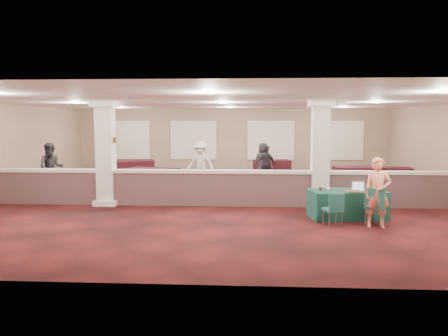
# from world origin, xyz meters

# --- Properties ---
(ground) EXTENTS (16.00, 16.00, 0.00)m
(ground) POSITION_xyz_m (0.00, 0.00, 0.00)
(ground) COLOR #491214
(ground) RESTS_ON ground
(wall_back) EXTENTS (16.00, 0.04, 3.20)m
(wall_back) POSITION_xyz_m (0.00, 8.00, 1.60)
(wall_back) COLOR #82675A
(wall_back) RESTS_ON ground
(wall_front) EXTENTS (16.00, 0.04, 3.20)m
(wall_front) POSITION_xyz_m (0.00, -8.00, 1.60)
(wall_front) COLOR #82675A
(wall_front) RESTS_ON ground
(ceiling) EXTENTS (16.00, 16.00, 0.02)m
(ceiling) POSITION_xyz_m (0.00, 0.00, 3.20)
(ceiling) COLOR white
(ceiling) RESTS_ON wall_back
(partition_wall) EXTENTS (15.60, 0.28, 1.10)m
(partition_wall) POSITION_xyz_m (0.00, -1.50, 0.57)
(partition_wall) COLOR brown
(partition_wall) RESTS_ON ground
(column_left) EXTENTS (0.72, 0.72, 3.20)m
(column_left) POSITION_xyz_m (-3.50, -1.50, 1.64)
(column_left) COLOR white
(column_left) RESTS_ON ground
(column_right) EXTENTS (0.72, 0.72, 3.20)m
(column_right) POSITION_xyz_m (3.00, -1.50, 1.64)
(column_right) COLOR white
(column_right) RESTS_ON ground
(sconce_left) EXTENTS (0.12, 0.12, 0.18)m
(sconce_left) POSITION_xyz_m (-3.78, -1.50, 2.00)
(sconce_left) COLOR brown
(sconce_left) RESTS_ON column_left
(sconce_right) EXTENTS (0.12, 0.12, 0.18)m
(sconce_right) POSITION_xyz_m (-3.22, -1.50, 2.00)
(sconce_right) COLOR brown
(sconce_right) RESTS_ON column_left
(near_table) EXTENTS (2.05, 1.22, 0.75)m
(near_table) POSITION_xyz_m (3.50, -3.00, 0.37)
(near_table) COLOR #0E332B
(near_table) RESTS_ON ground
(conf_chair_main) EXTENTS (0.62, 0.62, 0.96)m
(conf_chair_main) POSITION_xyz_m (3.97, -3.90, 0.57)
(conf_chair_main) COLOR #216157
(conf_chair_main) RESTS_ON ground
(conf_chair_side) EXTENTS (0.51, 0.51, 0.83)m
(conf_chair_side) POSITION_xyz_m (2.97, -3.98, 0.49)
(conf_chair_side) COLOR #216157
(conf_chair_side) RESTS_ON ground
(woman) EXTENTS (0.67, 0.50, 1.70)m
(woman) POSITION_xyz_m (4.00, -3.96, 0.85)
(woman) COLOR #FF9C6E
(woman) RESTS_ON ground
(far_table_front_left) EXTENTS (2.08, 1.37, 0.77)m
(far_table_front_left) POSITION_xyz_m (-2.81, 1.83, 0.39)
(far_table_front_left) COLOR black
(far_table_front_left) RESTS_ON ground
(far_table_front_center) EXTENTS (1.94, 1.36, 0.72)m
(far_table_front_center) POSITION_xyz_m (2.00, 0.30, 0.36)
(far_table_front_center) COLOR black
(far_table_front_center) RESTS_ON ground
(far_table_front_right) EXTENTS (1.94, 0.99, 0.78)m
(far_table_front_right) POSITION_xyz_m (5.25, 2.87, 0.39)
(far_table_front_right) COLOR black
(far_table_front_right) RESTS_ON ground
(far_table_back_left) EXTENTS (1.94, 1.37, 0.71)m
(far_table_back_left) POSITION_xyz_m (-4.53, 5.84, 0.36)
(far_table_back_left) COLOR black
(far_table_back_left) RESTS_ON ground
(far_table_back_center) EXTENTS (1.83, 1.07, 0.71)m
(far_table_back_center) POSITION_xyz_m (2.00, 6.50, 0.35)
(far_table_back_center) COLOR black
(far_table_back_center) RESTS_ON ground
(far_table_back_right) EXTENTS (1.94, 1.22, 0.73)m
(far_table_back_right) POSITION_xyz_m (6.50, 3.20, 0.37)
(far_table_back_right) COLOR black
(far_table_back_right) RESTS_ON ground
(attendee_a) EXTENTS (0.96, 0.69, 1.81)m
(attendee_a) POSITION_xyz_m (-6.19, 0.55, 0.90)
(attendee_a) COLOR black
(attendee_a) RESTS_ON ground
(attendee_b) EXTENTS (1.21, 0.73, 1.76)m
(attendee_b) POSITION_xyz_m (-1.09, 3.00, 0.88)
(attendee_b) COLOR beige
(attendee_b) RESTS_ON ground
(attendee_c) EXTENTS (1.03, 0.85, 1.59)m
(attendee_c) POSITION_xyz_m (1.57, 3.35, 0.79)
(attendee_c) COLOR black
(attendee_c) RESTS_ON ground
(attendee_d) EXTENTS (0.91, 0.68, 1.65)m
(attendee_d) POSITION_xyz_m (1.50, 4.34, 0.82)
(attendee_d) COLOR black
(attendee_d) RESTS_ON ground
(laptop_base) EXTENTS (0.37, 0.28, 0.02)m
(laptop_base) POSITION_xyz_m (3.81, -3.01, 0.75)
(laptop_base) COLOR silver
(laptop_base) RESTS_ON near_table
(laptop_screen) EXTENTS (0.34, 0.06, 0.22)m
(laptop_screen) POSITION_xyz_m (3.80, -2.89, 0.88)
(laptop_screen) COLOR silver
(laptop_screen) RESTS_ON near_table
(screen_glow) EXTENTS (0.30, 0.04, 0.19)m
(screen_glow) POSITION_xyz_m (3.80, -2.90, 0.86)
(screen_glow) COLOR silver
(screen_glow) RESTS_ON near_table
(knitting) EXTENTS (0.45, 0.36, 0.03)m
(knitting) POSITION_xyz_m (3.58, -3.25, 0.76)
(knitting) COLOR #B2601C
(knitting) RESTS_ON near_table
(yarn_cream) EXTENTS (0.11, 0.11, 0.11)m
(yarn_cream) POSITION_xyz_m (2.96, -3.18, 0.80)
(yarn_cream) COLOR beige
(yarn_cream) RESTS_ON near_table
(yarn_red) EXTENTS (0.10, 0.10, 0.10)m
(yarn_red) POSITION_xyz_m (2.78, -3.04, 0.80)
(yarn_red) COLOR maroon
(yarn_red) RESTS_ON near_table
(yarn_grey) EXTENTS (0.11, 0.11, 0.11)m
(yarn_grey) POSITION_xyz_m (3.03, -2.94, 0.80)
(yarn_grey) COLOR #4D4C52
(yarn_grey) RESTS_ON near_table
(scissors) EXTENTS (0.13, 0.05, 0.01)m
(scissors) POSITION_xyz_m (4.20, -3.20, 0.75)
(scissors) COLOR #AE1412
(scissors) RESTS_ON near_table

